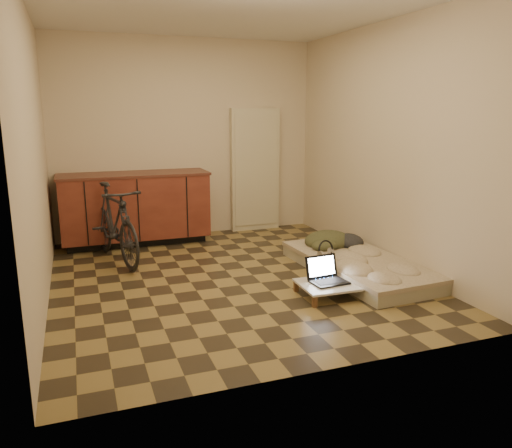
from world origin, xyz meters
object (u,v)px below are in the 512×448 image
object	(u,v)px
bicycle	(114,220)
lap_desk	(338,284)
laptop	(326,276)
futon	(358,265)

from	to	relation	value
bicycle	lap_desk	distance (m)	2.60
bicycle	laptop	size ratio (longest dim) A/B	4.32
bicycle	lap_desk	bearing A→B (deg)	-57.82
bicycle	lap_desk	world-z (taller)	bicycle
bicycle	futon	bearing A→B (deg)	-42.15
lap_desk	laptop	distance (m)	0.13
lap_desk	futon	bearing A→B (deg)	45.29
futon	lap_desk	world-z (taller)	futon
futon	laptop	bearing A→B (deg)	-147.81
futon	lap_desk	size ratio (longest dim) A/B	2.56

